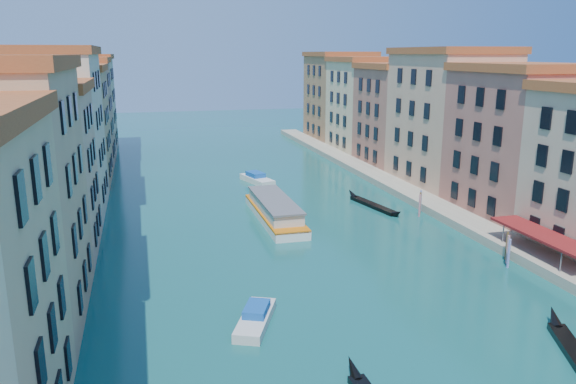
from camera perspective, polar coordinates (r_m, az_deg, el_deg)
The scene contains 7 objects.
left_bank_palazzos at distance 71.00m, azimuth -23.63°, elevation 4.32°, with size 12.80×128.40×21.00m.
right_bank_palazzos at distance 83.59m, azimuth 18.00°, elevation 6.11°, with size 12.80×128.40×21.00m.
quay at distance 81.29m, azimuth 12.76°, elevation -0.40°, with size 4.00×140.00×1.00m, color gray.
vaporetto_far at distance 69.63m, azimuth -1.36°, elevation -1.85°, with size 4.12×17.98×2.67m.
gondola_far at distance 76.42m, azimuth 8.55°, elevation -1.22°, with size 3.42×12.64×1.80m.
motorboat_mid at distance 43.91m, azimuth -3.31°, elevation -12.59°, with size 4.49×6.79×1.35m.
motorboat_far at distance 89.96m, azimuth -3.19°, elevation 1.37°, with size 4.47×8.13×1.61m.
Camera 1 is at (-14.98, -4.69, 20.09)m, focal length 35.00 mm.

